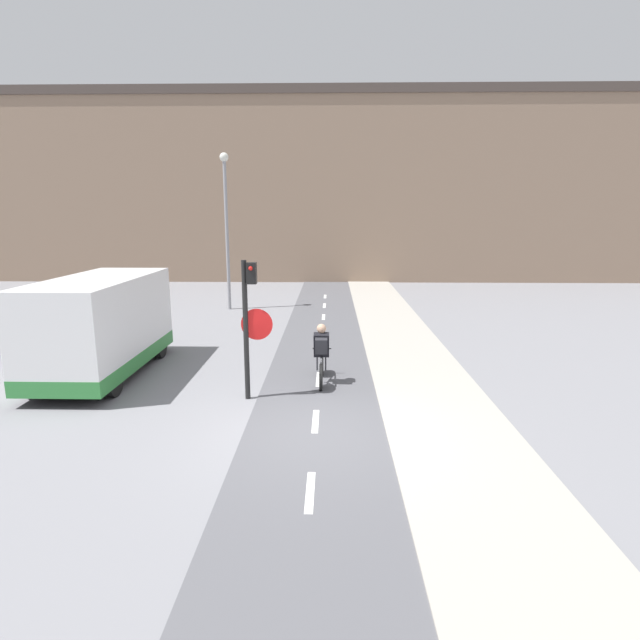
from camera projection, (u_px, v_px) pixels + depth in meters
name	position (u px, v px, depth m)	size (l,w,h in m)	color
ground_plane	(315.00, 433.00, 9.09)	(120.00, 120.00, 0.00)	gray
bike_lane	(315.00, 433.00, 9.10)	(2.60, 60.00, 0.02)	#56565B
sidewalk_strip	(452.00, 433.00, 9.03)	(2.40, 60.00, 0.05)	#A8A399
building_row_background	(327.00, 189.00, 30.87)	(60.00, 5.20, 10.98)	#89705B
traffic_light_pole	(249.00, 314.00, 10.44)	(0.67, 0.26, 3.00)	black
street_lamp_far	(226.00, 215.00, 20.33)	(0.36, 0.36, 6.34)	gray
cyclist_near	(321.00, 355.00, 11.67)	(0.46, 1.68, 1.43)	black
van	(102.00, 328.00, 12.22)	(1.95, 4.71, 2.42)	white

